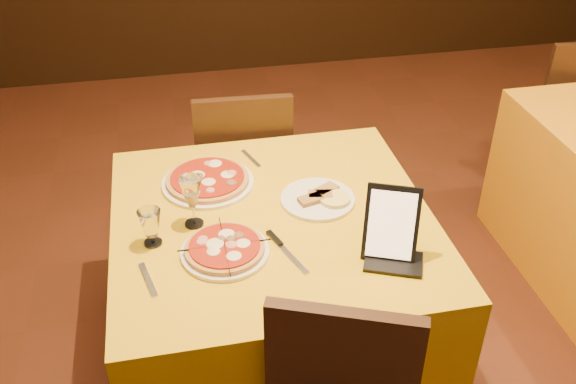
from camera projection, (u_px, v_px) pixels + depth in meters
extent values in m
cube|color=gold|center=(274.00, 296.00, 2.43)|extent=(1.10, 1.10, 0.75)
cylinder|color=white|center=(225.00, 252.00, 2.05)|extent=(0.29, 0.29, 0.01)
cylinder|color=#AD4C23|center=(225.00, 248.00, 2.04)|extent=(0.26, 0.26, 0.02)
cylinder|color=white|center=(208.00, 183.00, 2.38)|extent=(0.34, 0.34, 0.01)
cylinder|color=#AD4C23|center=(208.00, 179.00, 2.37)|extent=(0.31, 0.31, 0.02)
cylinder|color=white|center=(318.00, 199.00, 2.29)|extent=(0.27, 0.27, 0.01)
cylinder|color=olive|center=(318.00, 195.00, 2.28)|extent=(0.17, 0.17, 0.02)
cube|color=black|center=(391.00, 224.00, 1.99)|extent=(0.19, 0.16, 0.23)
cube|color=silver|center=(288.00, 254.00, 2.05)|extent=(0.09, 0.22, 0.01)
cube|color=#ADAFB4|center=(148.00, 280.00, 1.95)|extent=(0.06, 0.16, 0.01)
cube|color=silver|center=(251.00, 159.00, 2.53)|extent=(0.06, 0.14, 0.01)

